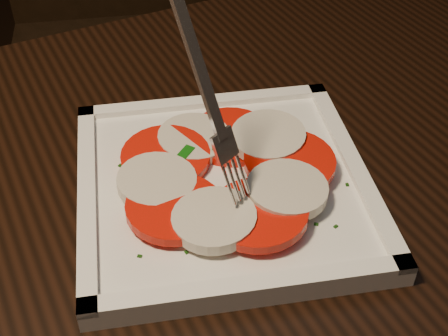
% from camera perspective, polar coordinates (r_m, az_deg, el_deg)
% --- Properties ---
extents(table, '(1.25, 0.88, 0.75)m').
position_cam_1_polar(table, '(0.59, 0.66, -13.21)').
color(table, black).
rests_on(table, ground).
extents(chair, '(0.50, 0.50, 0.93)m').
position_cam_1_polar(chair, '(1.35, -10.45, 14.24)').
color(chair, black).
rests_on(chair, ground).
extents(plate, '(0.30, 0.30, 0.01)m').
position_cam_1_polar(plate, '(0.54, 0.00, -1.79)').
color(plate, white).
rests_on(plate, table).
extents(caprese_salad, '(0.19, 0.20, 0.03)m').
position_cam_1_polar(caprese_salad, '(0.53, 0.00, -0.41)').
color(caprese_salad, red).
rests_on(caprese_salad, plate).
extents(fork, '(0.06, 0.08, 0.18)m').
position_cam_1_polar(fork, '(0.46, -2.67, 7.95)').
color(fork, white).
rests_on(fork, caprese_salad).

